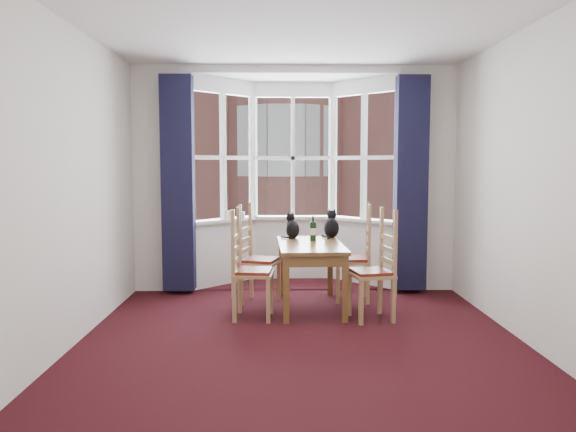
{
  "coord_description": "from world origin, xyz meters",
  "views": [
    {
      "loc": [
        -0.2,
        -4.77,
        1.59
      ],
      "look_at": [
        -0.1,
        1.05,
        1.05
      ],
      "focal_mm": 35.0,
      "sensor_mm": 36.0,
      "label": 1
    }
  ],
  "objects_px": {
    "chair_left_far": "(253,261)",
    "cat_right": "(332,226)",
    "chair_left_near": "(245,273)",
    "candle_tall": "(229,215)",
    "dining_table": "(310,252)",
    "candle_short": "(243,215)",
    "chair_right_far": "(360,260)",
    "cat_left": "(292,228)",
    "chair_right_near": "(380,274)",
    "wine_bottle": "(313,230)"
  },
  "relations": [
    {
      "from": "chair_left_near",
      "to": "cat_right",
      "type": "height_order",
      "value": "cat_right"
    },
    {
      "from": "chair_left_near",
      "to": "candle_tall",
      "type": "xyz_separation_m",
      "value": [
        -0.3,
        1.67,
        0.45
      ]
    },
    {
      "from": "chair_left_near",
      "to": "cat_right",
      "type": "relative_size",
      "value": 2.64
    },
    {
      "from": "chair_left_near",
      "to": "chair_right_near",
      "type": "bearing_deg",
      "value": -2.3
    },
    {
      "from": "dining_table",
      "to": "wine_bottle",
      "type": "height_order",
      "value": "wine_bottle"
    },
    {
      "from": "chair_right_near",
      "to": "candle_short",
      "type": "relative_size",
      "value": 9.96
    },
    {
      "from": "cat_right",
      "to": "candle_short",
      "type": "height_order",
      "value": "cat_right"
    },
    {
      "from": "chair_left_far",
      "to": "chair_right_far",
      "type": "xyz_separation_m",
      "value": [
        1.25,
        0.04,
        0.0
      ]
    },
    {
      "from": "wine_bottle",
      "to": "chair_left_far",
      "type": "bearing_deg",
      "value": 173.37
    },
    {
      "from": "chair_left_near",
      "to": "chair_right_far",
      "type": "height_order",
      "value": "same"
    },
    {
      "from": "chair_right_near",
      "to": "chair_right_far",
      "type": "height_order",
      "value": "same"
    },
    {
      "from": "dining_table",
      "to": "cat_left",
      "type": "height_order",
      "value": "cat_left"
    },
    {
      "from": "chair_right_near",
      "to": "cat_right",
      "type": "distance_m",
      "value": 1.11
    },
    {
      "from": "chair_right_far",
      "to": "wine_bottle",
      "type": "relative_size",
      "value": 3.24
    },
    {
      "from": "chair_right_far",
      "to": "chair_right_near",
      "type": "bearing_deg",
      "value": -84.07
    },
    {
      "from": "dining_table",
      "to": "cat_right",
      "type": "height_order",
      "value": "cat_right"
    },
    {
      "from": "cat_left",
      "to": "candle_tall",
      "type": "relative_size",
      "value": 2.94
    },
    {
      "from": "candle_tall",
      "to": "chair_right_near",
      "type": "bearing_deg",
      "value": -45.57
    },
    {
      "from": "chair_left_near",
      "to": "candle_tall",
      "type": "height_order",
      "value": "candle_tall"
    },
    {
      "from": "chair_left_near",
      "to": "cat_left",
      "type": "relative_size",
      "value": 2.93
    },
    {
      "from": "dining_table",
      "to": "chair_left_near",
      "type": "height_order",
      "value": "chair_left_near"
    },
    {
      "from": "chair_left_near",
      "to": "chair_right_near",
      "type": "distance_m",
      "value": 1.39
    },
    {
      "from": "chair_right_near",
      "to": "chair_right_far",
      "type": "distance_m",
      "value": 0.79
    },
    {
      "from": "chair_right_far",
      "to": "wine_bottle",
      "type": "distance_m",
      "value": 0.69
    },
    {
      "from": "chair_left_far",
      "to": "cat_right",
      "type": "bearing_deg",
      "value": 13.1
    },
    {
      "from": "cat_left",
      "to": "wine_bottle",
      "type": "relative_size",
      "value": 1.11
    },
    {
      "from": "candle_tall",
      "to": "candle_short",
      "type": "distance_m",
      "value": 0.18
    },
    {
      "from": "candle_tall",
      "to": "candle_short",
      "type": "height_order",
      "value": "candle_tall"
    },
    {
      "from": "chair_left_near",
      "to": "candle_short",
      "type": "bearing_deg",
      "value": 94.2
    },
    {
      "from": "dining_table",
      "to": "cat_right",
      "type": "distance_m",
      "value": 0.63
    },
    {
      "from": "chair_right_far",
      "to": "cat_right",
      "type": "height_order",
      "value": "cat_right"
    },
    {
      "from": "cat_left",
      "to": "cat_right",
      "type": "distance_m",
      "value": 0.47
    },
    {
      "from": "cat_left",
      "to": "chair_right_near",
      "type": "bearing_deg",
      "value": -46.32
    },
    {
      "from": "dining_table",
      "to": "candle_tall",
      "type": "bearing_deg",
      "value": 128.23
    },
    {
      "from": "chair_left_near",
      "to": "cat_left",
      "type": "bearing_deg",
      "value": 59.02
    },
    {
      "from": "dining_table",
      "to": "chair_left_near",
      "type": "distance_m",
      "value": 0.82
    },
    {
      "from": "chair_right_far",
      "to": "cat_left",
      "type": "bearing_deg",
      "value": 170.8
    },
    {
      "from": "wine_bottle",
      "to": "cat_left",
      "type": "bearing_deg",
      "value": 132.62
    },
    {
      "from": "dining_table",
      "to": "chair_left_far",
      "type": "relative_size",
      "value": 1.43
    },
    {
      "from": "chair_left_near",
      "to": "wine_bottle",
      "type": "relative_size",
      "value": 3.24
    },
    {
      "from": "chair_right_near",
      "to": "cat_right",
      "type": "xyz_separation_m",
      "value": [
        -0.41,
        0.96,
        0.38
      ]
    },
    {
      "from": "chair_left_near",
      "to": "cat_right",
      "type": "distance_m",
      "value": 1.39
    },
    {
      "from": "chair_right_far",
      "to": "candle_short",
      "type": "height_order",
      "value": "candle_short"
    },
    {
      "from": "dining_table",
      "to": "candle_short",
      "type": "height_order",
      "value": "candle_short"
    },
    {
      "from": "chair_right_near",
      "to": "cat_left",
      "type": "bearing_deg",
      "value": 133.68
    },
    {
      "from": "chair_left_near",
      "to": "wine_bottle",
      "type": "xyz_separation_m",
      "value": [
        0.74,
        0.61,
        0.37
      ]
    },
    {
      "from": "cat_right",
      "to": "candle_short",
      "type": "xyz_separation_m",
      "value": [
        -1.1,
        0.79,
        0.06
      ]
    },
    {
      "from": "chair_right_near",
      "to": "wine_bottle",
      "type": "xyz_separation_m",
      "value": [
        -0.64,
        0.66,
        0.37
      ]
    },
    {
      "from": "chair_left_far",
      "to": "cat_right",
      "type": "relative_size",
      "value": 2.64
    },
    {
      "from": "chair_left_far",
      "to": "candle_short",
      "type": "relative_size",
      "value": 9.96
    }
  ]
}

